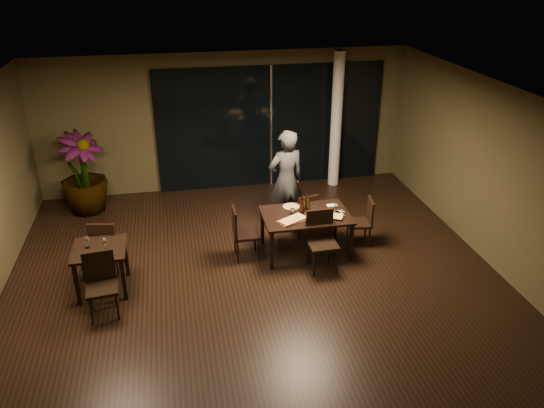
{
  "coord_description": "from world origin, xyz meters",
  "views": [
    {
      "loc": [
        -1.16,
        -7.1,
        4.86
      ],
      "look_at": [
        0.38,
        0.7,
        1.05
      ],
      "focal_mm": 35.0,
      "sensor_mm": 36.0,
      "label": 1
    }
  ],
  "objects_px": {
    "chair_side_near": "(101,281)",
    "bottle_a": "(302,205)",
    "chair_main_left": "(241,231)",
    "diner": "(286,180)",
    "chair_main_far": "(305,213)",
    "chair_main_near": "(321,237)",
    "bottle_b": "(309,207)",
    "side_table": "(100,255)",
    "bottle_c": "(306,203)",
    "chair_main_right": "(364,219)",
    "chair_side_far": "(105,243)",
    "main_table": "(306,218)",
    "potted_plant": "(83,173)"
  },
  "relations": [
    {
      "from": "side_table",
      "to": "chair_main_far",
      "type": "height_order",
      "value": "chair_main_far"
    },
    {
      "from": "chair_main_left",
      "to": "bottle_a",
      "type": "bearing_deg",
      "value": -89.82
    },
    {
      "from": "bottle_b",
      "to": "bottle_c",
      "type": "relative_size",
      "value": 0.81
    },
    {
      "from": "chair_side_near",
      "to": "bottle_a",
      "type": "height_order",
      "value": "bottle_a"
    },
    {
      "from": "side_table",
      "to": "bottle_a",
      "type": "xyz_separation_m",
      "value": [
        3.33,
        0.54,
        0.29
      ]
    },
    {
      "from": "bottle_a",
      "to": "bottle_b",
      "type": "xyz_separation_m",
      "value": [
        0.12,
        -0.03,
        -0.04
      ]
    },
    {
      "from": "chair_main_near",
      "to": "chair_main_far",
      "type": "bearing_deg",
      "value": 88.08
    },
    {
      "from": "main_table",
      "to": "chair_side_near",
      "type": "bearing_deg",
      "value": -161.94
    },
    {
      "from": "main_table",
      "to": "chair_main_far",
      "type": "height_order",
      "value": "chair_main_far"
    },
    {
      "from": "chair_main_far",
      "to": "bottle_a",
      "type": "distance_m",
      "value": 0.73
    },
    {
      "from": "chair_main_near",
      "to": "bottle_b",
      "type": "height_order",
      "value": "chair_main_near"
    },
    {
      "from": "side_table",
      "to": "diner",
      "type": "distance_m",
      "value": 3.62
    },
    {
      "from": "side_table",
      "to": "bottle_b",
      "type": "height_order",
      "value": "bottle_b"
    },
    {
      "from": "chair_main_near",
      "to": "chair_main_right",
      "type": "height_order",
      "value": "chair_main_near"
    },
    {
      "from": "diner",
      "to": "chair_main_near",
      "type": "bearing_deg",
      "value": 85.6
    },
    {
      "from": "chair_side_far",
      "to": "diner",
      "type": "xyz_separation_m",
      "value": [
        3.24,
        0.98,
        0.45
      ]
    },
    {
      "from": "chair_side_far",
      "to": "bottle_b",
      "type": "relative_size",
      "value": 3.67
    },
    {
      "from": "chair_side_near",
      "to": "bottle_a",
      "type": "xyz_separation_m",
      "value": [
        3.28,
        1.13,
        0.38
      ]
    },
    {
      "from": "side_table",
      "to": "bottle_a",
      "type": "bearing_deg",
      "value": 9.13
    },
    {
      "from": "bottle_c",
      "to": "chair_main_near",
      "type": "bearing_deg",
      "value": -81.7
    },
    {
      "from": "chair_side_near",
      "to": "potted_plant",
      "type": "relative_size",
      "value": 0.58
    },
    {
      "from": "chair_side_far",
      "to": "potted_plant",
      "type": "xyz_separation_m",
      "value": [
        -0.6,
        2.44,
        0.3
      ]
    },
    {
      "from": "side_table",
      "to": "chair_side_far",
      "type": "relative_size",
      "value": 0.84
    },
    {
      "from": "chair_main_left",
      "to": "chair_main_far",
      "type": "bearing_deg",
      "value": -66.41
    },
    {
      "from": "chair_side_near",
      "to": "potted_plant",
      "type": "distance_m",
      "value": 3.64
    },
    {
      "from": "chair_main_right",
      "to": "chair_side_far",
      "type": "height_order",
      "value": "chair_side_far"
    },
    {
      "from": "potted_plant",
      "to": "bottle_b",
      "type": "xyz_separation_m",
      "value": [
        4.02,
        -2.47,
        0.05
      ]
    },
    {
      "from": "bottle_c",
      "to": "main_table",
      "type": "bearing_deg",
      "value": -104.95
    },
    {
      "from": "diner",
      "to": "bottle_c",
      "type": "distance_m",
      "value": 0.9
    },
    {
      "from": "bottle_a",
      "to": "chair_main_far",
      "type": "bearing_deg",
      "value": 69.05
    },
    {
      "from": "chair_main_right",
      "to": "diner",
      "type": "distance_m",
      "value": 1.61
    },
    {
      "from": "chair_main_near",
      "to": "bottle_a",
      "type": "bearing_deg",
      "value": 108.4
    },
    {
      "from": "bottle_a",
      "to": "bottle_c",
      "type": "relative_size",
      "value": 1.06
    },
    {
      "from": "side_table",
      "to": "chair_main_far",
      "type": "relative_size",
      "value": 0.93
    },
    {
      "from": "main_table",
      "to": "bottle_c",
      "type": "bearing_deg",
      "value": 75.05
    },
    {
      "from": "chair_main_left",
      "to": "chair_main_near",
      "type": "bearing_deg",
      "value": -113.61
    },
    {
      "from": "chair_main_right",
      "to": "bottle_b",
      "type": "bearing_deg",
      "value": -76.37
    },
    {
      "from": "bottle_b",
      "to": "bottle_c",
      "type": "distance_m",
      "value": 0.12
    },
    {
      "from": "chair_side_near",
      "to": "diner",
      "type": "xyz_separation_m",
      "value": [
        3.21,
        2.1,
        0.44
      ]
    },
    {
      "from": "main_table",
      "to": "chair_side_near",
      "type": "distance_m",
      "value": 3.52
    },
    {
      "from": "chair_main_far",
      "to": "chair_main_near",
      "type": "distance_m",
      "value": 1.11
    },
    {
      "from": "chair_main_left",
      "to": "diner",
      "type": "bearing_deg",
      "value": -45.41
    },
    {
      "from": "chair_main_right",
      "to": "chair_side_far",
      "type": "distance_m",
      "value": 4.48
    },
    {
      "from": "chair_main_far",
      "to": "chair_main_left",
      "type": "relative_size",
      "value": 0.9
    },
    {
      "from": "chair_main_near",
      "to": "potted_plant",
      "type": "xyz_separation_m",
      "value": [
        -4.1,
        2.99,
        0.26
      ]
    },
    {
      "from": "chair_side_far",
      "to": "bottle_a",
      "type": "bearing_deg",
      "value": -168.08
    },
    {
      "from": "main_table",
      "to": "bottle_c",
      "type": "distance_m",
      "value": 0.27
    },
    {
      "from": "chair_main_near",
      "to": "chair_side_far",
      "type": "height_order",
      "value": "chair_main_near"
    },
    {
      "from": "main_table",
      "to": "chair_side_far",
      "type": "relative_size",
      "value": 1.58
    },
    {
      "from": "side_table",
      "to": "chair_side_near",
      "type": "xyz_separation_m",
      "value": [
        0.05,
        -0.59,
        -0.08
      ]
    }
  ]
}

